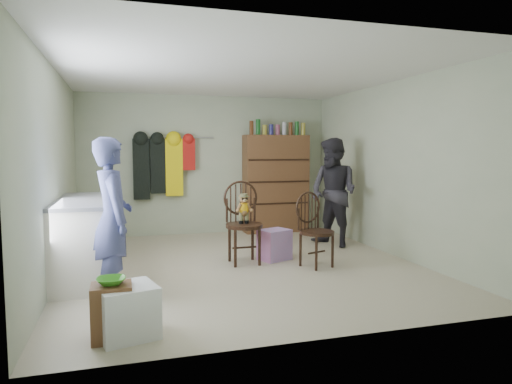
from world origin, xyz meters
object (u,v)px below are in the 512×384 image
object	(u,v)px
chair_front	(243,217)
counter	(84,238)
dresser	(276,183)
chair_far	(314,227)

from	to	relation	value
chair_front	counter	bearing A→B (deg)	-176.00
dresser	chair_far	bearing A→B (deg)	-97.87
chair_front	dresser	size ratio (longest dim) A/B	0.53
chair_front	chair_far	bearing A→B (deg)	-27.52
counter	chair_far	world-z (taller)	chair_far
counter	chair_far	size ratio (longest dim) A/B	1.90
chair_front	chair_far	world-z (taller)	chair_front
counter	chair_front	bearing A→B (deg)	3.89
counter	chair_front	xyz separation A→B (m)	(2.00, 0.14, 0.15)
counter	chair_front	size ratio (longest dim) A/B	1.68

